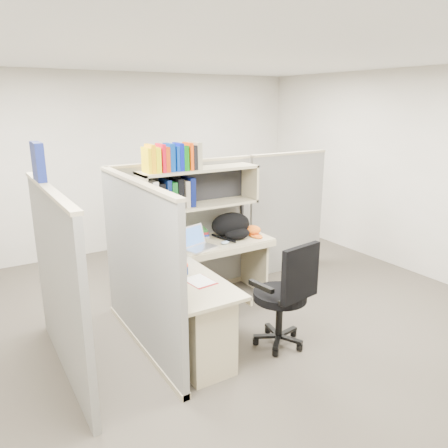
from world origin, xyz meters
TOP-DOWN VIEW (x-y plane):
  - ground at (0.00, 0.00)m, footprint 6.00×6.00m
  - room_shell at (0.00, 0.00)m, footprint 6.00×6.00m
  - cubicle at (-0.37, 0.45)m, footprint 3.79×1.84m
  - desk at (-0.41, -0.29)m, footprint 1.74×1.75m
  - laptop at (-0.06, 0.41)m, footprint 0.42×0.42m
  - backpack at (0.47, 0.57)m, footprint 0.51×0.41m
  - orange_cap at (0.74, 0.55)m, footprint 0.25×0.27m
  - snack_canister at (-0.53, -0.14)m, footprint 0.10×0.10m
  - tissue_box at (-0.82, -0.41)m, footprint 0.16×0.16m
  - mouse at (0.26, 0.41)m, footprint 0.10×0.07m
  - paper_cup at (0.00, 0.72)m, footprint 0.09×0.09m
  - book_stack at (0.16, 0.80)m, footprint 0.19×0.23m
  - loose_paper at (-0.48, -0.35)m, footprint 0.22×0.28m
  - task_chair at (0.24, -0.66)m, footprint 0.58×0.54m

SIDE VIEW (x-z plane):
  - ground at x=0.00m, z-range 0.00..0.00m
  - task_chair at x=0.24m, z-range -0.16..0.91m
  - desk at x=-0.41m, z-range 0.07..0.80m
  - loose_paper at x=-0.48m, z-range 0.73..0.73m
  - mouse at x=0.26m, z-range 0.73..0.77m
  - book_stack at x=0.16m, z-range 0.73..0.83m
  - snack_canister at x=-0.53m, z-range 0.73..0.83m
  - paper_cup at x=0.00m, z-range 0.73..0.84m
  - orange_cap at x=0.74m, z-range 0.73..0.84m
  - tissue_box at x=-0.82m, z-range 0.73..0.94m
  - laptop at x=-0.06m, z-range 0.73..0.98m
  - backpack at x=0.47m, z-range 0.73..1.02m
  - cubicle at x=-0.37m, z-range -0.07..1.88m
  - room_shell at x=0.00m, z-range -1.38..4.62m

